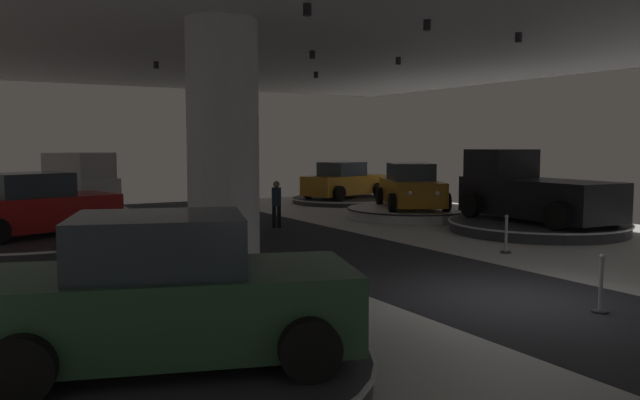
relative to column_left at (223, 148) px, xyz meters
The scene contains 17 objects.
ground 6.79m from the column_left, 52.99° to the right, with size 24.00×44.00×0.06m.
column_left is the anchor object (origin of this frame).
display_platform_deep_right 17.05m from the column_left, 48.64° to the left, with size 5.10×5.10×0.25m.
display_car_deep_right 16.91m from the column_left, 48.70° to the left, with size 4.53×3.09×1.71m.
display_platform_mid_right 11.51m from the column_left, ahead, with size 5.68×5.68×0.35m.
pickup_truck_mid_right 11.36m from the column_left, ahead, with size 2.85×5.39×2.30m.
display_platform_far_right 12.15m from the column_left, 31.53° to the left, with size 4.95×4.95×0.38m.
display_car_far_right 12.01m from the column_left, 31.61° to the left, with size 3.55×4.56×1.71m.
display_platform_near_left 7.08m from the column_left, 116.66° to the right, with size 4.75×4.75×0.34m.
display_car_near_left 6.81m from the column_left, 116.93° to the right, with size 4.55×3.21×1.71m.
display_platform_far_left 7.05m from the column_left, 118.95° to the left, with size 5.99×5.99×0.36m.
display_car_far_left 6.77m from the column_left, 119.22° to the left, with size 4.54×3.13×1.71m.
display_platform_deep_left 12.64m from the column_left, 100.57° to the left, with size 5.68×5.68×0.22m.
pickup_truck_deep_left 12.18m from the column_left, 99.84° to the left, with size 4.99×5.43×2.30m.
visitor_walking_near 7.70m from the column_left, 54.92° to the left, with size 0.32×0.32×1.59m.
stanchion_a 7.98m from the column_left, 55.88° to the right, with size 0.28×0.28×1.01m.
stanchion_b 7.80m from the column_left, 10.15° to the right, with size 0.28×0.28×1.01m.
Camera 1 is at (-8.83, -8.03, 2.87)m, focal length 35.44 mm.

